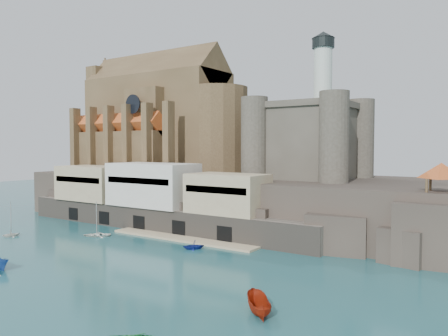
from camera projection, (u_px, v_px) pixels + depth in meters
ground at (92, 260)px, 63.08m from camera, size 300.00×300.00×0.00m
promontory at (236, 199)px, 95.60m from camera, size 100.00×36.00×10.00m
quay at (151, 198)px, 87.59m from camera, size 70.00×12.00×13.05m
church at (161, 124)px, 110.15m from camera, size 47.00×25.93×30.51m
castle_keep at (309, 137)px, 87.31m from camera, size 21.20×21.20×29.30m
rock_outcrop at (440, 235)px, 60.94m from camera, size 14.50×10.50×8.70m
pavilion at (441, 173)px, 60.65m from camera, size 6.40×6.40×5.40m
boat_4 at (11, 237)px, 79.29m from camera, size 2.86×2.17×2.94m
boat_5 at (258, 313)px, 42.75m from camera, size 2.88×2.89×5.36m
boat_6 at (97, 236)px, 79.72m from camera, size 2.83×3.49×4.94m
boat_7 at (194, 249)px, 69.55m from camera, size 3.37×3.33×3.41m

